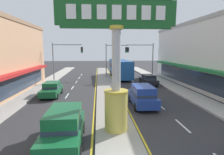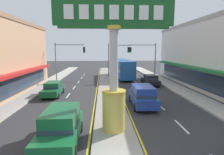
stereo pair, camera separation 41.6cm
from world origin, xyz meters
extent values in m
cube|color=gray|center=(0.00, 18.00, 0.07)|extent=(2.53, 52.00, 0.14)
cube|color=#ADA89E|center=(-9.07, 16.00, 0.09)|extent=(2.42, 60.00, 0.18)
cube|color=#ADA89E|center=(9.07, 16.00, 0.09)|extent=(2.42, 60.00, 0.18)
cube|color=silver|center=(-4.56, 4.80, 0.00)|extent=(0.14, 2.20, 0.01)
cube|color=silver|center=(-4.56, 9.20, 0.00)|extent=(0.14, 2.20, 0.01)
cube|color=silver|center=(-4.56, 13.60, 0.00)|extent=(0.14, 2.20, 0.01)
cube|color=silver|center=(-4.56, 18.00, 0.00)|extent=(0.14, 2.20, 0.01)
cube|color=silver|center=(-4.56, 22.40, 0.00)|extent=(0.14, 2.20, 0.01)
cube|color=silver|center=(-4.56, 26.80, 0.00)|extent=(0.14, 2.20, 0.01)
cube|color=silver|center=(-4.56, 31.20, 0.00)|extent=(0.14, 2.20, 0.01)
cube|color=silver|center=(4.56, 4.80, 0.00)|extent=(0.14, 2.20, 0.01)
cube|color=silver|center=(4.56, 9.20, 0.00)|extent=(0.14, 2.20, 0.01)
cube|color=silver|center=(4.56, 13.60, 0.00)|extent=(0.14, 2.20, 0.01)
cube|color=silver|center=(4.56, 18.00, 0.00)|extent=(0.14, 2.20, 0.01)
cube|color=silver|center=(4.56, 22.40, 0.00)|extent=(0.14, 2.20, 0.01)
cube|color=silver|center=(4.56, 26.80, 0.00)|extent=(0.14, 2.20, 0.01)
cube|color=silver|center=(4.56, 31.20, 0.00)|extent=(0.14, 2.20, 0.01)
cube|color=yellow|center=(-1.44, 18.00, 0.00)|extent=(0.12, 52.00, 0.01)
cube|color=yellow|center=(1.44, 18.00, 0.00)|extent=(0.12, 52.00, 0.01)
cylinder|color=gold|center=(0.00, 4.25, 1.33)|extent=(1.40, 1.40, 2.39)
cylinder|color=gold|center=(0.00, 4.25, 2.59)|extent=(1.47, 1.47, 0.12)
cylinder|color=#B7B7BC|center=(0.00, 4.25, 4.47)|extent=(0.52, 0.52, 3.89)
cylinder|color=gold|center=(0.00, 4.25, 6.32)|extent=(0.84, 0.84, 0.20)
cube|color=#195623|center=(0.00, 4.25, 7.13)|extent=(6.89, 0.24, 1.43)
cube|color=#195623|center=(0.00, 4.25, 6.34)|extent=(6.34, 0.29, 0.16)
cube|color=white|center=(-2.51, 4.10, 7.13)|extent=(0.54, 0.06, 0.78)
cube|color=white|center=(-1.67, 4.10, 7.13)|extent=(0.54, 0.06, 0.78)
cube|color=white|center=(-0.84, 4.10, 7.13)|extent=(0.54, 0.06, 0.78)
cube|color=white|center=(0.00, 4.10, 7.13)|extent=(0.54, 0.06, 0.78)
cube|color=white|center=(0.84, 4.10, 7.13)|extent=(0.54, 0.06, 0.78)
cube|color=white|center=(1.67, 4.10, 7.13)|extent=(0.54, 0.06, 0.78)
cube|color=white|center=(2.51, 4.10, 7.13)|extent=(0.54, 0.06, 0.78)
cube|color=#B21E1E|center=(-9.35, 12.18, 2.66)|extent=(0.90, 19.57, 0.30)
cube|color=#283342|center=(-9.76, 12.18, 1.50)|extent=(0.08, 18.88, 2.00)
cube|color=silver|center=(14.66, 16.54, 4.21)|extent=(7.38, 25.49, 8.42)
cube|color=#A8A49C|center=(14.66, 16.54, 8.64)|extent=(7.53, 26.00, 0.45)
cube|color=#1E7038|center=(10.52, 16.54, 2.90)|extent=(0.90, 21.67, 0.30)
cube|color=#283342|center=(10.93, 16.54, 1.50)|extent=(0.08, 20.90, 2.00)
cylinder|color=slate|center=(-8.26, 23.38, 3.10)|extent=(0.16, 0.16, 6.20)
cylinder|color=slate|center=(-5.95, 23.38, 5.90)|extent=(4.62, 0.12, 0.12)
cube|color=black|center=(-3.64, 23.22, 5.09)|extent=(0.32, 0.24, 0.92)
sphere|color=black|center=(-3.64, 23.08, 5.39)|extent=(0.17, 0.17, 0.17)
sphere|color=black|center=(-3.64, 23.08, 5.09)|extent=(0.17, 0.17, 0.17)
sphere|color=#19D83F|center=(-3.64, 23.08, 4.79)|extent=(0.17, 0.17, 0.17)
cylinder|color=slate|center=(8.26, 24.09, 3.10)|extent=(0.16, 0.16, 6.20)
cylinder|color=slate|center=(5.95, 24.09, 5.90)|extent=(4.62, 0.12, 0.12)
cube|color=black|center=(3.64, 23.93, 5.09)|extent=(0.32, 0.24, 0.92)
sphere|color=black|center=(3.64, 23.79, 5.39)|extent=(0.17, 0.17, 0.17)
sphere|color=black|center=(3.64, 23.79, 5.09)|extent=(0.17, 0.17, 0.17)
sphere|color=#19D83F|center=(3.64, 23.79, 4.79)|extent=(0.17, 0.17, 0.17)
cylinder|color=slate|center=(0.39, 26.54, 3.10)|extent=(0.16, 0.16, 6.20)
cylinder|color=slate|center=(2.37, 26.54, 5.90)|extent=(3.96, 0.12, 0.12)
cube|color=black|center=(4.35, 26.38, 5.09)|extent=(0.32, 0.24, 0.92)
sphere|color=black|center=(4.35, 26.24, 5.39)|extent=(0.17, 0.17, 0.17)
sphere|color=black|center=(4.35, 26.24, 5.09)|extent=(0.17, 0.17, 0.17)
sphere|color=#19D83F|center=(4.35, 26.24, 4.79)|extent=(0.17, 0.17, 0.17)
cube|color=#1E5199|center=(2.91, 26.57, 1.81)|extent=(3.16, 11.33, 2.90)
cube|color=#283342|center=(2.91, 26.57, 2.11)|extent=(3.17, 11.11, 0.90)
cube|color=#283342|center=(2.58, 32.12, 2.06)|extent=(2.30, 0.22, 1.40)
cube|color=black|center=(2.58, 32.12, 3.06)|extent=(1.75, 0.18, 0.30)
cylinder|color=black|center=(1.56, 29.97, 0.48)|extent=(0.34, 0.97, 0.96)
cylinder|color=black|center=(3.86, 30.10, 0.48)|extent=(0.34, 0.97, 0.96)
cylinder|color=black|center=(1.94, 23.59, 0.48)|extent=(0.34, 0.97, 0.96)
cylinder|color=black|center=(4.24, 23.73, 0.48)|extent=(0.34, 0.97, 0.96)
cube|color=navy|center=(2.91, 9.37, 0.70)|extent=(1.93, 4.61, 0.80)
cube|color=navy|center=(2.91, 9.18, 1.50)|extent=(1.69, 2.86, 0.80)
cube|color=#283342|center=(2.91, 9.18, 1.22)|extent=(1.73, 2.89, 0.24)
cylinder|color=black|center=(2.05, 10.80, 0.34)|extent=(0.22, 0.68, 0.68)
cylinder|color=black|center=(3.80, 10.79, 0.34)|extent=(0.22, 0.68, 0.68)
cylinder|color=black|center=(2.03, 7.95, 0.34)|extent=(0.22, 0.68, 0.68)
cylinder|color=black|center=(3.78, 7.94, 0.34)|extent=(0.22, 0.68, 0.68)
cube|color=#14562D|center=(-2.91, 2.89, 0.70)|extent=(1.98, 4.63, 0.80)
cube|color=#14562D|center=(-2.92, 3.07, 1.50)|extent=(1.72, 2.88, 0.80)
cube|color=#283342|center=(-2.92, 3.07, 1.22)|extent=(1.76, 2.91, 0.24)
cylinder|color=black|center=(-2.02, 1.48, 0.34)|extent=(0.23, 0.68, 0.68)
cylinder|color=black|center=(-3.76, 1.45, 0.34)|extent=(0.23, 0.68, 0.68)
cylinder|color=black|center=(-2.07, 4.33, 0.34)|extent=(0.23, 0.68, 0.68)
cylinder|color=black|center=(-3.81, 4.30, 0.34)|extent=(0.23, 0.68, 0.68)
cube|color=#14562D|center=(-6.21, 13.61, 0.60)|extent=(1.87, 4.34, 0.66)
cube|color=#14562D|center=(-6.22, 13.78, 1.23)|extent=(1.60, 2.19, 0.60)
cube|color=#283342|center=(-6.22, 13.78, 1.05)|extent=(1.64, 2.21, 0.24)
cylinder|color=black|center=(-5.37, 12.30, 0.31)|extent=(0.24, 0.63, 0.62)
cylinder|color=black|center=(-6.99, 12.26, 0.31)|extent=(0.24, 0.63, 0.62)
cylinder|color=black|center=(-5.44, 14.96, 0.31)|extent=(0.24, 0.63, 0.62)
cylinder|color=black|center=(-7.06, 14.92, 0.31)|extent=(0.24, 0.63, 0.62)
cube|color=black|center=(6.21, 19.18, 0.60)|extent=(1.85, 4.34, 0.66)
cube|color=black|center=(6.22, 19.01, 1.23)|extent=(1.60, 2.18, 0.60)
cube|color=#283342|center=(6.22, 19.01, 1.05)|extent=(1.63, 2.21, 0.24)
cylinder|color=black|center=(5.38, 20.49, 0.31)|extent=(0.23, 0.62, 0.62)
cylinder|color=black|center=(6.99, 20.53, 0.31)|extent=(0.23, 0.62, 0.62)
cylinder|color=black|center=(5.43, 17.83, 0.31)|extent=(0.23, 0.62, 0.62)
cylinder|color=black|center=(7.05, 17.86, 0.31)|extent=(0.23, 0.62, 0.62)
camera|label=1|loc=(-1.06, -6.37, 5.04)|focal=29.03mm
camera|label=2|loc=(-0.65, -6.39, 5.04)|focal=29.03mm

